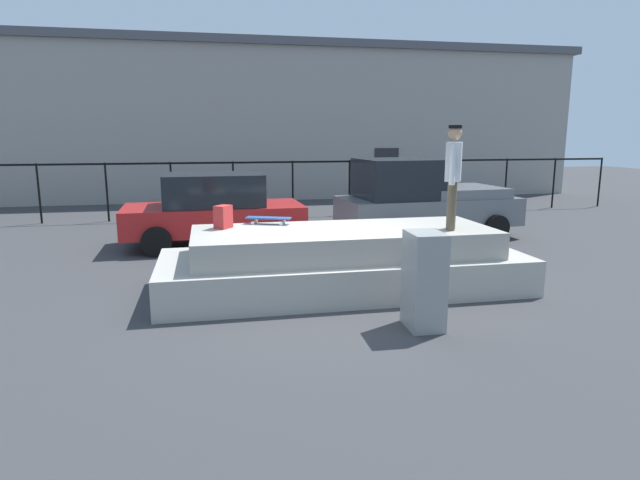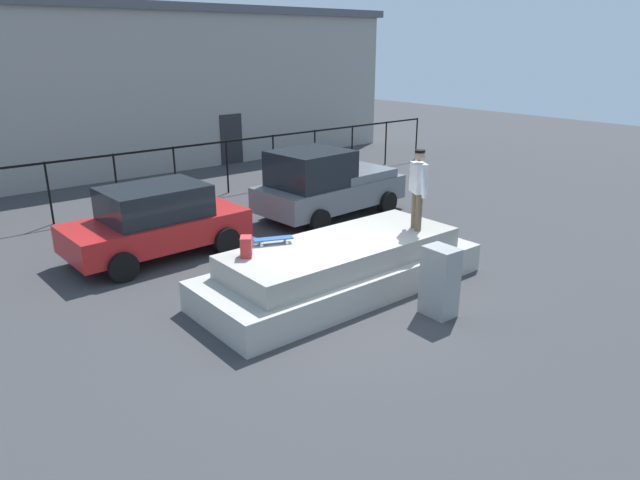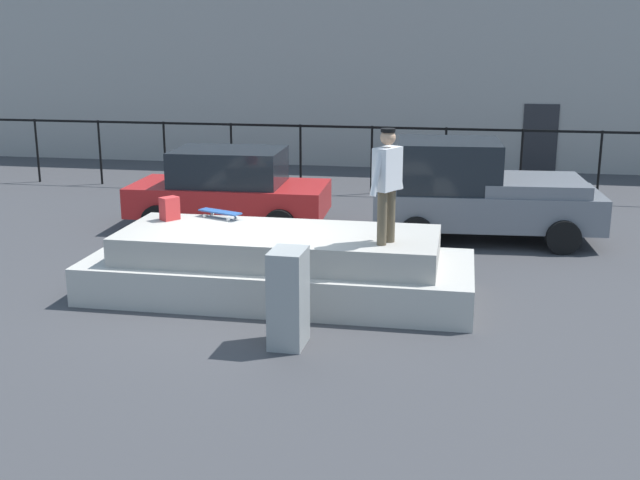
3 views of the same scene
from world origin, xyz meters
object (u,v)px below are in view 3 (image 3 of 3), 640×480
(skateboard, at_px, (220,212))
(utility_box, at_px, (288,298))
(skateboarder, at_px, (387,178))
(car_red_sedan_near, at_px, (229,188))
(backpack, at_px, (170,208))
(car_grey_pickup_mid, at_px, (477,192))

(skateboard, bearing_deg, utility_box, -57.01)
(skateboarder, relative_size, car_red_sedan_near, 0.40)
(skateboarder, distance_m, car_red_sedan_near, 6.00)
(backpack, relative_size, car_red_sedan_near, 0.09)
(car_grey_pickup_mid, xyz_separation_m, utility_box, (-2.46, -6.14, -0.30))
(skateboarder, bearing_deg, utility_box, -124.79)
(skateboard, bearing_deg, car_grey_pickup_mid, 39.19)
(skateboard, height_order, backpack, backpack)
(skateboard, distance_m, car_red_sedan_near, 3.56)
(utility_box, bearing_deg, backpack, 137.87)
(backpack, distance_m, car_grey_pickup_mid, 6.21)
(skateboarder, height_order, utility_box, skateboarder)
(backpack, height_order, utility_box, backpack)
(car_grey_pickup_mid, bearing_deg, utility_box, -111.84)
(backpack, bearing_deg, car_red_sedan_near, 37.86)
(backpack, height_order, car_grey_pickup_mid, car_grey_pickup_mid)
(skateboard, bearing_deg, skateboarder, -21.36)
(backpack, bearing_deg, skateboarder, -67.11)
(skateboarder, xyz_separation_m, car_grey_pickup_mid, (1.36, 4.55, -1.03))
(backpack, height_order, car_red_sedan_near, car_red_sedan_near)
(skateboarder, height_order, backpack, skateboarder)
(skateboarder, distance_m, utility_box, 2.35)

